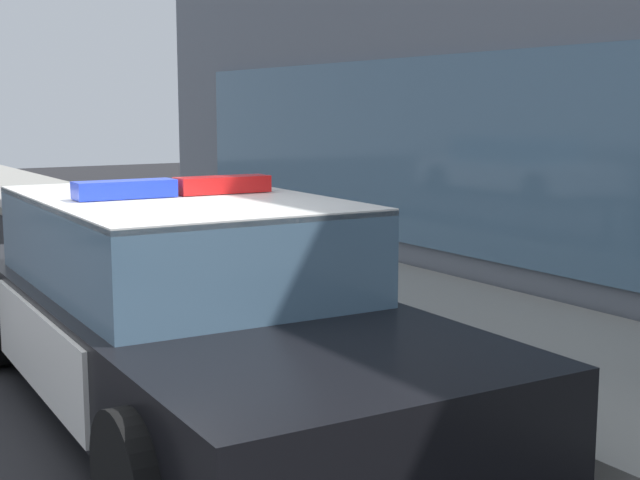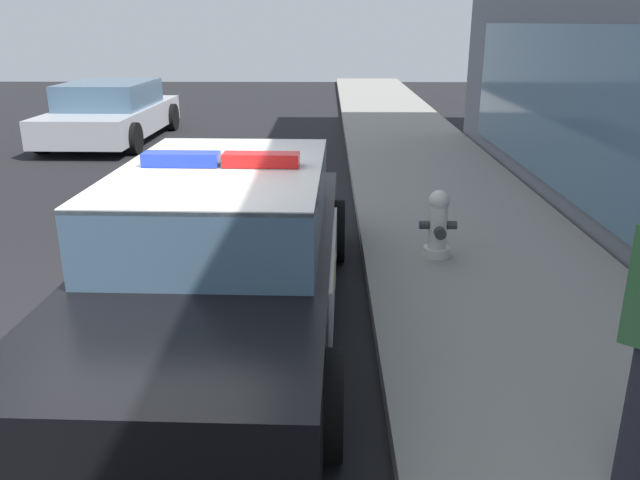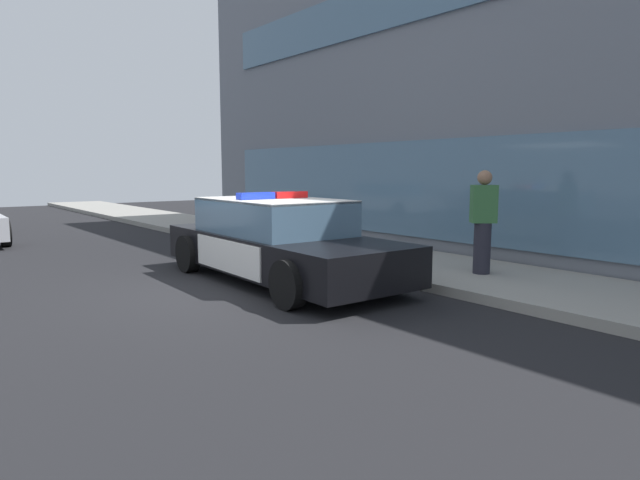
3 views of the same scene
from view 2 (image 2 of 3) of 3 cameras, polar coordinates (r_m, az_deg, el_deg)
The scene contains 5 objects.
ground at distance 5.76m, azimuth -17.62°, elevation -7.94°, with size 48.00×48.00×0.00m, color black.
sidewalk at distance 5.71m, azimuth 18.38°, elevation -7.42°, with size 48.00×2.66×0.15m, color gray.
police_cruiser at distance 5.45m, azimuth -8.75°, elevation -0.97°, with size 5.13×2.19×1.49m.
fire_hydrant at distance 6.78m, azimuth 10.56°, elevation 1.35°, with size 0.34×0.39×0.73m.
car_far_lane at distance 15.00m, azimuth -18.23°, elevation 10.85°, with size 4.59×2.16×1.29m.
Camera 2 is at (4.86, 1.78, 2.52)m, focal length 35.62 mm.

